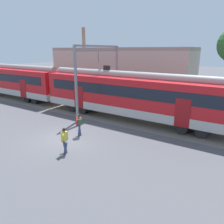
{
  "coord_description": "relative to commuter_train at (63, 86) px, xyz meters",
  "views": [
    {
      "loc": [
        10.83,
        -10.22,
        6.13
      ],
      "look_at": [
        2.06,
        2.95,
        1.6
      ],
      "focal_mm": 35.0,
      "sensor_mm": 36.0,
      "label": 1
    }
  ],
  "objects": [
    {
      "name": "ground_plane",
      "position": [
        6.74,
        -6.56,
        -2.25
      ],
      "size": [
        160.0,
        160.0,
        0.0
      ],
      "primitive_type": "plane",
      "color": "#515156"
    },
    {
      "name": "pedestrian_yellow",
      "position": [
        8.45,
        -8.23,
        -1.29
      ],
      "size": [
        0.63,
        0.56,
        1.67
      ],
      "color": "navy",
      "rests_on": "ground"
    },
    {
      "name": "background_building",
      "position": [
        1.64,
        8.66,
        0.95
      ],
      "size": [
        19.75,
        5.0,
        9.2
      ],
      "color": "#B2A899",
      "rests_on": "ground"
    },
    {
      "name": "commuter_train",
      "position": [
        0.0,
        0.0,
        0.0
      ],
      "size": [
        38.05,
        3.07,
        4.73
      ],
      "color": "#B7B2AD",
      "rests_on": "ground"
    },
    {
      "name": "track_bed",
      "position": [
        -2.48,
        0.0,
        -2.25
      ],
      "size": [
        80.0,
        4.4,
        0.01
      ],
      "primitive_type": "cube",
      "color": "slate",
      "rests_on": "ground"
    },
    {
      "name": "pedestrian_red",
      "position": [
        7.27,
        -5.61,
        -1.26
      ],
      "size": [
        0.58,
        0.64,
        1.67
      ],
      "color": "navy",
      "rests_on": "ground"
    },
    {
      "name": "catenary_gantry",
      "position": [
        4.88,
        0.0,
        2.06
      ],
      "size": [
        0.24,
        6.64,
        6.53
      ],
      "color": "gray",
      "rests_on": "ground"
    }
  ]
}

